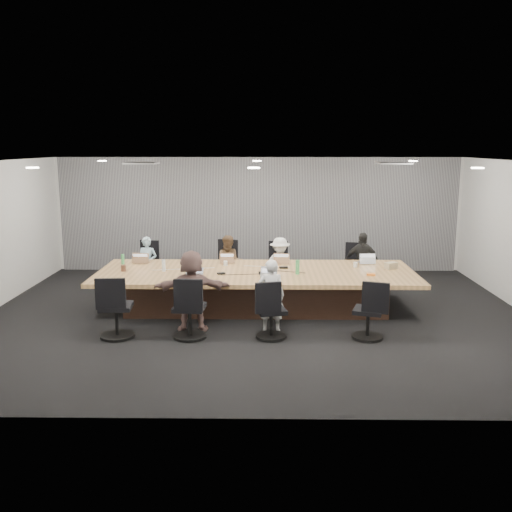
{
  "coord_description": "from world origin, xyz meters",
  "views": [
    {
      "loc": [
        0.15,
        -10.06,
        3.09
      ],
      "look_at": [
        0.0,
        0.4,
        1.05
      ],
      "focal_mm": 40.0,
      "sensor_mm": 36.0,
      "label": 1
    }
  ],
  "objects_px": {
    "chair_4": "(116,312)",
    "laptop_1": "(228,262)",
    "chair_1": "(231,268)",
    "person_1": "(230,263)",
    "mug_brown": "(123,268)",
    "conference_table": "(256,288)",
    "person_3": "(361,262)",
    "laptop_0": "(142,262)",
    "laptop_6": "(271,280)",
    "chair_2": "(279,270)",
    "canvas_bag": "(391,266)",
    "person_5": "(192,291)",
    "bottle_clear": "(164,266)",
    "bottle_green_left": "(123,260)",
    "chair_0": "(151,269)",
    "chair_5": "(190,312)",
    "laptop_2": "(281,262)",
    "laptop_3": "(366,262)",
    "chair_7": "(368,315)",
    "chair_3": "(358,271)",
    "chair_6": "(271,315)",
    "person_6": "(271,296)",
    "person_2": "(280,265)",
    "laptop_5": "(196,280)",
    "person_0": "(147,264)",
    "stapler": "(263,273)",
    "bottle_green_right": "(298,267)"
  },
  "relations": [
    {
      "from": "chair_6",
      "to": "person_3",
      "type": "height_order",
      "value": "person_3"
    },
    {
      "from": "chair_0",
      "to": "person_3",
      "type": "height_order",
      "value": "person_3"
    },
    {
      "from": "mug_brown",
      "to": "conference_table",
      "type": "bearing_deg",
      "value": 1.05
    },
    {
      "from": "chair_3",
      "to": "chair_2",
      "type": "bearing_deg",
      "value": 17.87
    },
    {
      "from": "chair_1",
      "to": "canvas_bag",
      "type": "xyz_separation_m",
      "value": [
        3.19,
        -1.46,
        0.38
      ]
    },
    {
      "from": "person_5",
      "to": "person_0",
      "type": "bearing_deg",
      "value": -69.55
    },
    {
      "from": "chair_6",
      "to": "person_6",
      "type": "bearing_deg",
      "value": 76.67
    },
    {
      "from": "laptop_1",
      "to": "person_3",
      "type": "bearing_deg",
      "value": -171.57
    },
    {
      "from": "laptop_1",
      "to": "person_3",
      "type": "height_order",
      "value": "person_3"
    },
    {
      "from": "person_3",
      "to": "canvas_bag",
      "type": "distance_m",
      "value": 1.18
    },
    {
      "from": "chair_3",
      "to": "chair_4",
      "type": "bearing_deg",
      "value": 55.1
    },
    {
      "from": "mug_brown",
      "to": "stapler",
      "type": "height_order",
      "value": "mug_brown"
    },
    {
      "from": "chair_1",
      "to": "person_1",
      "type": "height_order",
      "value": "person_1"
    },
    {
      "from": "chair_7",
      "to": "laptop_6",
      "type": "relative_size",
      "value": 2.63
    },
    {
      "from": "laptop_6",
      "to": "chair_2",
      "type": "bearing_deg",
      "value": 97.44
    },
    {
      "from": "laptop_2",
      "to": "laptop_5",
      "type": "xyz_separation_m",
      "value": [
        -1.54,
        -1.6,
        0.0
      ]
    },
    {
      "from": "chair_3",
      "to": "laptop_1",
      "type": "bearing_deg",
      "value": 35.59
    },
    {
      "from": "chair_4",
      "to": "laptop_3",
      "type": "distance_m",
      "value": 5.14
    },
    {
      "from": "chair_3",
      "to": "laptop_6",
      "type": "bearing_deg",
      "value": 69.78
    },
    {
      "from": "laptop_2",
      "to": "bottle_green_left",
      "type": "bearing_deg",
      "value": 10.49
    },
    {
      "from": "chair_4",
      "to": "person_3",
      "type": "bearing_deg",
      "value": 29.13
    },
    {
      "from": "chair_2",
      "to": "person_1",
      "type": "distance_m",
      "value": 1.15
    },
    {
      "from": "chair_1",
      "to": "laptop_0",
      "type": "height_order",
      "value": "chair_1"
    },
    {
      "from": "laptop_3",
      "to": "laptop_1",
      "type": "bearing_deg",
      "value": -1.42
    },
    {
      "from": "chair_7",
      "to": "person_3",
      "type": "distance_m",
      "value": 3.09
    },
    {
      "from": "person_3",
      "to": "mug_brown",
      "type": "relative_size",
      "value": 10.68
    },
    {
      "from": "chair_4",
      "to": "laptop_1",
      "type": "height_order",
      "value": "chair_4"
    },
    {
      "from": "person_0",
      "to": "person_5",
      "type": "distance_m",
      "value": 3.0
    },
    {
      "from": "chair_2",
      "to": "person_2",
      "type": "height_order",
      "value": "person_2"
    },
    {
      "from": "person_3",
      "to": "chair_1",
      "type": "bearing_deg",
      "value": 173.78
    },
    {
      "from": "bottle_green_left",
      "to": "chair_0",
      "type": "bearing_deg",
      "value": 76.56
    },
    {
      "from": "laptop_1",
      "to": "laptop_5",
      "type": "distance_m",
      "value": 1.67
    },
    {
      "from": "person_0",
      "to": "laptop_3",
      "type": "height_order",
      "value": "person_0"
    },
    {
      "from": "chair_3",
      "to": "mug_brown",
      "type": "bearing_deg",
      "value": 38.07
    },
    {
      "from": "person_5",
      "to": "bottle_clear",
      "type": "height_order",
      "value": "person_5"
    },
    {
      "from": "person_2",
      "to": "laptop_5",
      "type": "bearing_deg",
      "value": -136.84
    },
    {
      "from": "laptop_3",
      "to": "bottle_green_left",
      "type": "relative_size",
      "value": 1.39
    },
    {
      "from": "chair_4",
      "to": "person_0",
      "type": "distance_m",
      "value": 3.06
    },
    {
      "from": "conference_table",
      "to": "stapler",
      "type": "xyz_separation_m",
      "value": [
        0.13,
        -0.28,
        0.37
      ]
    },
    {
      "from": "chair_2",
      "to": "bottle_clear",
      "type": "xyz_separation_m",
      "value": [
        -2.24,
        -1.74,
        0.45
      ]
    },
    {
      "from": "person_6",
      "to": "laptop_6",
      "type": "xyz_separation_m",
      "value": [
        0.0,
        0.55,
        0.13
      ]
    },
    {
      "from": "chair_0",
      "to": "bottle_clear",
      "type": "xyz_separation_m",
      "value": [
        0.6,
        -1.74,
        0.44
      ]
    },
    {
      "from": "person_5",
      "to": "laptop_6",
      "type": "height_order",
      "value": "person_5"
    },
    {
      "from": "chair_5",
      "to": "laptop_2",
      "type": "distance_m",
      "value": 2.96
    },
    {
      "from": "chair_0",
      "to": "chair_1",
      "type": "height_order",
      "value": "chair_1"
    },
    {
      "from": "bottle_green_right",
      "to": "stapler",
      "type": "distance_m",
      "value": 0.65
    },
    {
      "from": "laptop_0",
      "to": "person_3",
      "type": "relative_size",
      "value": 0.26
    },
    {
      "from": "laptop_0",
      "to": "chair_4",
      "type": "bearing_deg",
      "value": 96.97
    },
    {
      "from": "person_3",
      "to": "bottle_clear",
      "type": "distance_m",
      "value": 4.22
    },
    {
      "from": "laptop_2",
      "to": "person_5",
      "type": "xyz_separation_m",
      "value": [
        -1.54,
        -2.15,
        -0.05
      ]
    }
  ]
}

